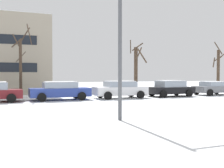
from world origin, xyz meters
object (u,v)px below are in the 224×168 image
parked_car_blue (60,90)px  parked_car_white (120,89)px  parked_car_black (170,88)px  parked_car_gray (213,88)px  street_lamp (128,36)px

parked_car_blue → parked_car_white: parked_car_white is taller
parked_car_black → parked_car_gray: (4.93, 0.05, -0.05)m
parked_car_blue → street_lamp: bearing=-83.9°
parked_car_gray → parked_car_blue: bearing=179.8°
street_lamp → parked_car_blue: street_lamp is taller
parked_car_white → street_lamp: bearing=-111.2°
street_lamp → parked_car_gray: (13.72, 10.09, -2.89)m
parked_car_blue → parked_car_black: (9.86, -0.11, 0.00)m
parked_car_gray → street_lamp: bearing=-143.7°
parked_car_blue → parked_car_white: (4.93, -0.20, 0.01)m
street_lamp → parked_car_blue: 10.59m
parked_car_blue → parked_car_gray: (14.80, -0.06, -0.05)m
parked_car_blue → parked_car_gray: 14.80m
parked_car_white → parked_car_gray: bearing=0.8°
parked_car_blue → parked_car_gray: size_ratio=1.18×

